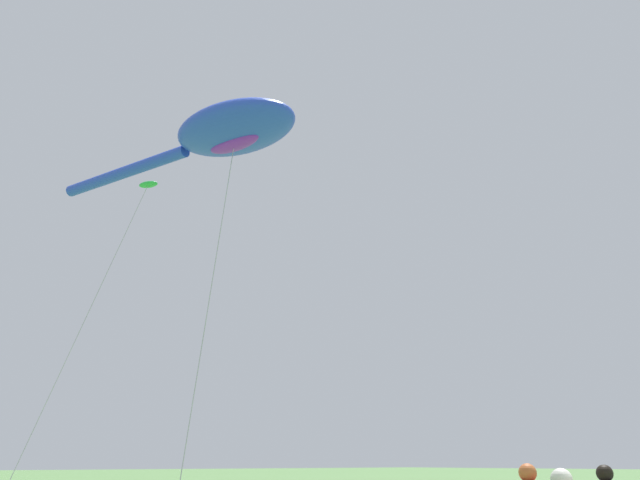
# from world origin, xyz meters

# --- Properties ---
(big_show_kite) EXTENTS (4.80, 10.83, 12.67)m
(big_show_kite) POSITION_xyz_m (3.36, 15.19, 12.03)
(big_show_kite) COLOR blue
(big_show_kite) RESTS_ON ground
(small_kite_triangle_green) EXTENTS (3.87, 2.50, 9.27)m
(small_kite_triangle_green) POSITION_xyz_m (0.45, 14.47, 8.84)
(small_kite_triangle_green) COLOR green
(small_kite_triangle_green) RESTS_ON ground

